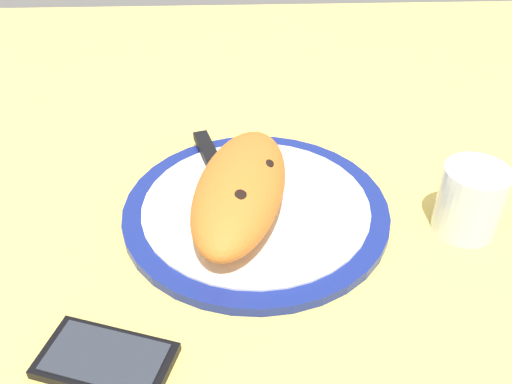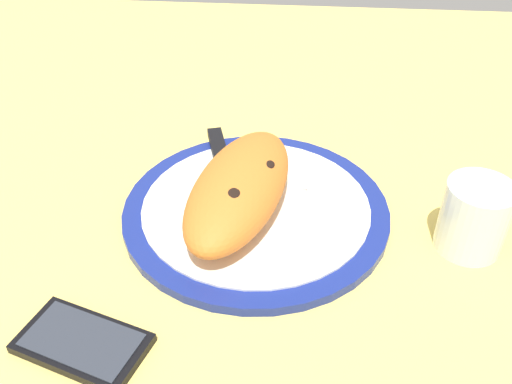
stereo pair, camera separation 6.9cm
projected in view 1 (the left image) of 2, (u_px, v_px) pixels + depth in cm
name	position (u px, v px, depth cm)	size (l,w,h in cm)	color
ground_plane	(256.00, 223.00, 71.95)	(150.00, 150.00, 3.00)	#EACC60
plate	(256.00, 210.00, 70.58)	(32.83, 32.83, 1.54)	navy
calzone	(240.00, 190.00, 67.15)	(25.83, 15.27, 6.51)	orange
fork	(306.00, 197.00, 70.93)	(15.53, 5.15, 0.40)	silver
knife	(214.00, 166.00, 75.93)	(23.04, 8.22, 1.20)	silver
smartphone	(106.00, 360.00, 53.29)	(10.40, 13.91, 1.16)	black
water_glass	(469.00, 203.00, 66.80)	(7.57, 7.57, 8.52)	silver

